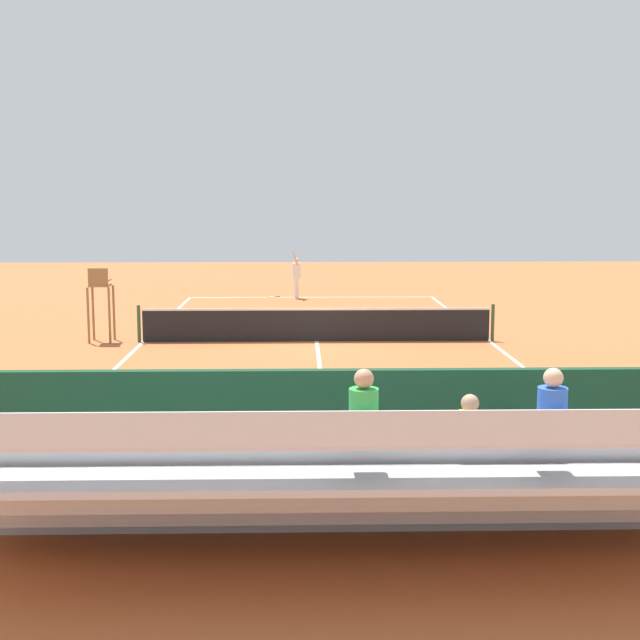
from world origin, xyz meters
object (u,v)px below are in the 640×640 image
object	(u,v)px
bleacher_stand	(363,485)
tennis_racket	(272,297)
tennis_ball_near	(363,310)
umpire_chair	(100,296)
equipment_bag	(406,491)
tennis_net	(317,324)
tennis_player	(297,274)
courtside_bench	(547,460)

from	to	relation	value
bleacher_stand	tennis_racket	xyz separation A→B (m)	(1.82, -26.35, -0.93)
bleacher_stand	tennis_ball_near	distance (m)	22.07
umpire_chair	tennis_racket	xyz separation A→B (m)	(-4.59, -10.87, -1.30)
tennis_racket	umpire_chair	bearing A→B (deg)	67.08
umpire_chair	bleacher_stand	bearing A→B (deg)	112.51
equipment_bag	tennis_net	bearing A→B (deg)	-85.91
tennis_net	tennis_racket	bearing A→B (deg)	-81.67
tennis_player	tennis_net	bearing A→B (deg)	93.28
tennis_net	tennis_ball_near	size ratio (longest dim) A/B	156.06
bleacher_stand	tennis_ball_near	xyz separation A→B (m)	(-1.60, -21.99, -0.91)
tennis_net	umpire_chair	bearing A→B (deg)	-0.89
tennis_net	tennis_player	distance (m)	10.63
equipment_bag	tennis_ball_near	xyz separation A→B (m)	(-0.86, -20.00, -0.15)
equipment_bag	tennis_ball_near	distance (m)	20.02
tennis_racket	tennis_ball_near	xyz separation A→B (m)	(-3.42, 4.36, 0.02)
umpire_chair	equipment_bag	size ratio (longest dim) A/B	2.38
umpire_chair	tennis_player	size ratio (longest dim) A/B	1.11
courtside_bench	tennis_player	bearing A→B (deg)	-81.60
tennis_net	bleacher_stand	distance (m)	15.39
bleacher_stand	tennis_ball_near	size ratio (longest dim) A/B	137.27
courtside_bench	tennis_racket	distance (m)	24.66
courtside_bench	tennis_ball_near	distance (m)	19.91
tennis_net	tennis_racket	xyz separation A→B (m)	(1.61, -10.96, -0.49)
tennis_net	courtside_bench	world-z (taller)	tennis_net
bleacher_stand	equipment_bag	distance (m)	2.25
tennis_player	umpire_chair	bearing A→B (deg)	61.96
tennis_ball_near	umpire_chair	bearing A→B (deg)	39.07
equipment_bag	tennis_ball_near	bearing A→B (deg)	-92.46
tennis_player	bleacher_stand	bearing A→B (deg)	91.81
umpire_chair	courtside_bench	world-z (taller)	umpire_chair
umpire_chair	tennis_ball_near	world-z (taller)	umpire_chair
bleacher_stand	tennis_racket	bearing A→B (deg)	-86.05
umpire_chair	equipment_bag	distance (m)	15.32
tennis_racket	tennis_ball_near	size ratio (longest dim) A/B	8.14
bleacher_stand	tennis_racket	world-z (taller)	bleacher_stand
bleacher_stand	umpire_chair	xyz separation A→B (m)	(6.41, -15.48, 0.37)
equipment_bag	tennis_player	xyz separation A→B (m)	(1.56, -24.00, 0.84)
tennis_player	equipment_bag	bearing A→B (deg)	93.73
courtside_bench	equipment_bag	bearing A→B (deg)	3.74
courtside_bench	tennis_racket	size ratio (longest dim) A/B	3.35
tennis_net	equipment_bag	world-z (taller)	tennis_net
umpire_chair	tennis_ball_near	size ratio (longest dim) A/B	32.42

